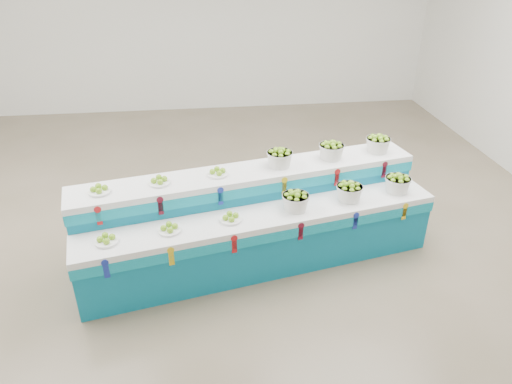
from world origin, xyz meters
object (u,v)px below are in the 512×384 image
Objects in this scene: basket_lower_left at (296,201)px; display_stand at (256,219)px; plate_upper_mid at (159,180)px; basket_upper_right at (378,143)px.

display_stand is at bearing 157.67° from basket_lower_left.
plate_upper_mid is 2.68m from basket_upper_right.
plate_upper_mid is (-1.46, 0.21, 0.24)m from basket_lower_left.
basket_lower_left is at bearing -147.31° from basket_upper_right.
basket_upper_right reaches higher than plate_upper_mid.
basket_lower_left is 1.49m from plate_upper_mid.
display_stand is at bearing -159.92° from basket_upper_right.
plate_upper_mid is 0.80× the size of basket_upper_right.
plate_upper_mid is (-1.04, 0.04, 0.55)m from display_stand.
basket_lower_left is 1.00× the size of basket_upper_right.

